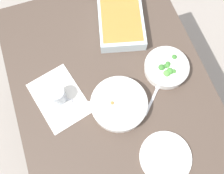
% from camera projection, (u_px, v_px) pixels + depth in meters
% --- Properties ---
extents(ground_plane, '(6.00, 6.00, 0.00)m').
position_uv_depth(ground_plane, '(112.00, 123.00, 1.94)').
color(ground_plane, '#9E9389').
extents(dining_table, '(1.20, 0.90, 0.74)m').
position_uv_depth(dining_table, '(112.00, 93.00, 1.33)').
color(dining_table, '#4C3D33').
rests_on(dining_table, ground_plane).
extents(placemat, '(0.32, 0.26, 0.00)m').
position_uv_depth(placemat, '(59.00, 98.00, 1.23)').
color(placemat, silver).
rests_on(placemat, dining_table).
extents(stew_bowl, '(0.25, 0.25, 0.06)m').
position_uv_depth(stew_bowl, '(119.00, 104.00, 1.19)').
color(stew_bowl, white).
rests_on(stew_bowl, dining_table).
extents(broccoli_bowl, '(0.21, 0.21, 0.06)m').
position_uv_depth(broccoli_bowl, '(167.00, 68.00, 1.25)').
color(broccoli_bowl, white).
rests_on(broccoli_bowl, dining_table).
extents(baking_dish, '(0.34, 0.29, 0.06)m').
position_uv_depth(baking_dish, '(121.00, 22.00, 1.33)').
color(baking_dish, silver).
rests_on(baking_dish, dining_table).
extents(drink_cup, '(0.07, 0.07, 0.08)m').
position_uv_depth(drink_cup, '(58.00, 95.00, 1.19)').
color(drink_cup, '#B2BCC6').
rests_on(drink_cup, dining_table).
extents(side_plate, '(0.22, 0.22, 0.01)m').
position_uv_depth(side_plate, '(166.00, 157.00, 1.13)').
color(side_plate, white).
rests_on(side_plate, dining_table).
extents(spoon_by_stew, '(0.09, 0.17, 0.01)m').
position_uv_depth(spoon_by_stew, '(97.00, 103.00, 1.22)').
color(spoon_by_stew, silver).
rests_on(spoon_by_stew, dining_table).
extents(spoon_by_broccoli, '(0.14, 0.14, 0.01)m').
position_uv_depth(spoon_by_broccoli, '(155.00, 94.00, 1.23)').
color(spoon_by_broccoli, silver).
rests_on(spoon_by_broccoli, dining_table).
extents(spoon_spare, '(0.11, 0.16, 0.01)m').
position_uv_depth(spoon_spare, '(68.00, 100.00, 1.22)').
color(spoon_spare, silver).
rests_on(spoon_spare, dining_table).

